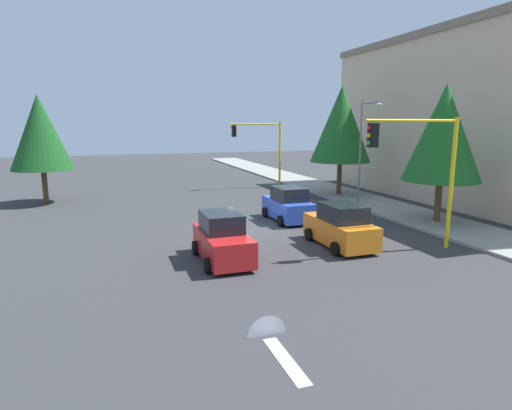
% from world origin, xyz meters
% --- Properties ---
extents(ground_plane, '(120.00, 120.00, 0.00)m').
position_xyz_m(ground_plane, '(0.00, 0.00, 0.00)').
color(ground_plane, '#353538').
extents(sidewalk_kerb, '(80.00, 4.00, 0.15)m').
position_xyz_m(sidewalk_kerb, '(-5.00, 10.50, 0.07)').
color(sidewalk_kerb, gray).
rests_on(sidewalk_kerb, ground).
extents(lane_arrow_near, '(2.40, 1.10, 1.10)m').
position_xyz_m(lane_arrow_near, '(11.51, -3.00, 0.01)').
color(lane_arrow_near, silver).
rests_on(lane_arrow_near, ground).
extents(apartment_block, '(23.42, 9.30, 11.83)m').
position_xyz_m(apartment_block, '(-3.59, 18.50, 5.93)').
color(apartment_block, beige).
rests_on(apartment_block, ground).
extents(traffic_signal_far_left, '(0.36, 4.59, 5.62)m').
position_xyz_m(traffic_signal_far_left, '(-14.00, 5.69, 3.98)').
color(traffic_signal_far_left, yellow).
rests_on(traffic_signal_far_left, ground).
extents(traffic_signal_near_left, '(0.36, 4.59, 5.78)m').
position_xyz_m(traffic_signal_near_left, '(6.00, 5.71, 4.08)').
color(traffic_signal_near_left, yellow).
rests_on(traffic_signal_near_left, ground).
extents(street_lamp_curbside, '(2.15, 0.28, 7.00)m').
position_xyz_m(street_lamp_curbside, '(-3.61, 9.20, 4.35)').
color(street_lamp_curbside, slate).
rests_on(street_lamp_curbside, ground).
extents(tree_roadside_near, '(4.17, 4.17, 7.62)m').
position_xyz_m(tree_roadside_near, '(2.00, 10.50, 5.00)').
color(tree_roadside_near, brown).
rests_on(tree_roadside_near, ground).
extents(tree_opposite_side, '(4.10, 4.10, 7.48)m').
position_xyz_m(tree_opposite_side, '(-12.00, -11.00, 4.91)').
color(tree_opposite_side, brown).
rests_on(tree_opposite_side, ground).
extents(tree_roadside_mid, '(4.54, 4.54, 8.31)m').
position_xyz_m(tree_roadside_mid, '(-8.00, 10.00, 5.46)').
color(tree_roadside_mid, brown).
rests_on(tree_roadside_mid, ground).
extents(car_orange, '(4.11, 2.05, 1.98)m').
position_xyz_m(car_orange, '(4.21, 3.09, 0.90)').
color(car_orange, orange).
rests_on(car_orange, ground).
extents(car_blue, '(3.93, 2.08, 1.98)m').
position_xyz_m(car_blue, '(-1.40, 2.91, 0.90)').
color(car_blue, blue).
rests_on(car_blue, ground).
extents(car_red, '(3.94, 1.99, 1.98)m').
position_xyz_m(car_red, '(4.51, -2.51, 0.90)').
color(car_red, red).
rests_on(car_red, ground).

